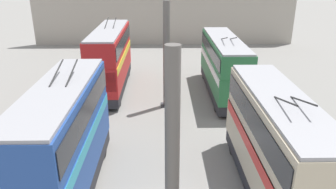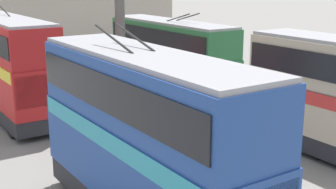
# 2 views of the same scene
# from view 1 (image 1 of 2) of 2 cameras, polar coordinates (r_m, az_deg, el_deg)

# --- Properties ---
(depot_back_wall) EXTENTS (0.50, 36.00, 9.21)m
(depot_back_wall) POSITION_cam_1_polar(r_m,az_deg,el_deg) (46.18, -0.65, 14.34)
(depot_back_wall) COLOR #A8A093
(depot_back_wall) RESTS_ON ground_plane
(support_column_near) EXTENTS (0.93, 0.93, 8.05)m
(support_column_near) POSITION_cam_1_polar(r_m,az_deg,el_deg) (11.57, 0.74, -11.78)
(support_column_near) COLOR #605B56
(support_column_near) RESTS_ON ground_plane
(support_column_far) EXTENTS (0.93, 0.93, 8.05)m
(support_column_far) POSITION_cam_1_polar(r_m,az_deg,el_deg) (24.62, -0.26, 6.45)
(support_column_far) COLOR #605B56
(support_column_far) RESTS_ON ground_plane
(bus_left_near) EXTENTS (9.92, 2.54, 5.65)m
(bus_left_near) POSITION_cam_1_polar(r_m,az_deg,el_deg) (15.80, 18.28, -7.68)
(bus_left_near) COLOR black
(bus_left_near) RESTS_ON ground_plane
(bus_left_far) EXTENTS (10.92, 2.54, 5.41)m
(bus_left_far) POSITION_cam_1_polar(r_m,az_deg,el_deg) (27.91, 9.67, 5.45)
(bus_left_far) COLOR black
(bus_left_far) RESTS_ON ground_plane
(bus_right_mid) EXTENTS (9.45, 2.54, 6.04)m
(bus_right_mid) POSITION_cam_1_polar(r_m,az_deg,el_deg) (15.69, -17.73, -6.86)
(bus_right_mid) COLOR black
(bus_right_mid) RESTS_ON ground_plane
(bus_right_far) EXTENTS (10.59, 2.54, 5.98)m
(bus_right_far) POSITION_cam_1_polar(r_m,az_deg,el_deg) (28.95, -10.03, 6.66)
(bus_right_far) COLOR black
(bus_right_far) RESTS_ON ground_plane
(person_aisle_midway) EXTENTS (0.48, 0.40, 1.60)m
(person_aisle_midway) POSITION_cam_1_polar(r_m,az_deg,el_deg) (22.15, 1.55, -3.73)
(person_aisle_midway) COLOR #473D33
(person_aisle_midway) RESTS_ON ground_plane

